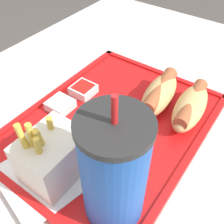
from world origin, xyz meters
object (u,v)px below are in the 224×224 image
(soda_cup, at_px, (114,172))
(fries_carton, at_px, (52,157))
(sauce_cup_mayo, at_px, (60,105))
(hot_dog_far, at_px, (190,106))
(hot_dog_near, at_px, (159,93))
(sauce_cup_ketchup, at_px, (84,89))

(soda_cup, relative_size, fries_carton, 1.76)
(sauce_cup_mayo, bearing_deg, hot_dog_far, 120.41)
(hot_dog_near, relative_size, sauce_cup_ketchup, 3.11)
(hot_dog_near, height_order, sauce_cup_ketchup, hot_dog_near)
(hot_dog_near, relative_size, sauce_cup_mayo, 3.11)
(hot_dog_near, height_order, fries_carton, fries_carton)
(soda_cup, relative_size, sauce_cup_ketchup, 4.54)
(hot_dog_far, height_order, fries_carton, fries_carton)
(sauce_cup_mayo, bearing_deg, fries_carton, 40.88)
(hot_dog_far, bearing_deg, fries_carton, -26.21)
(soda_cup, xyz_separation_m, hot_dog_far, (-0.23, 0.01, -0.06))
(fries_carton, bearing_deg, hot_dog_far, 153.79)
(hot_dog_far, xyz_separation_m, hot_dog_near, (0.00, -0.07, 0.00))
(soda_cup, height_order, hot_dog_far, soda_cup)
(hot_dog_near, height_order, sauce_cup_mayo, hot_dog_near)
(hot_dog_far, relative_size, sauce_cup_ketchup, 3.09)
(fries_carton, bearing_deg, hot_dog_near, 167.57)
(hot_dog_near, bearing_deg, fries_carton, -12.43)
(hot_dog_far, bearing_deg, hot_dog_near, -90.00)
(sauce_cup_mayo, bearing_deg, sauce_cup_ketchup, 174.05)
(hot_dog_far, height_order, hot_dog_near, same)
(sauce_cup_mayo, xyz_separation_m, sauce_cup_ketchup, (-0.06, 0.01, 0.00))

